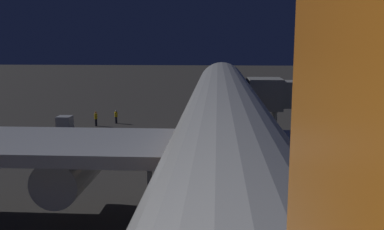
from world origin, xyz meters
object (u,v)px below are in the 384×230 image
object	(u,v)px
jet_bridge	(357,95)
traffic_cone_nose_starboard	(203,127)
ground_crew_near_nose_gear	(116,116)
traffic_cone_nose_port	(239,127)
baggage_container_near_belt	(65,122)
ground_crew_marshaller_fwd	(96,118)
airliner_at_gate	(226,138)

from	to	relation	value
jet_bridge	traffic_cone_nose_starboard	distance (m)	19.13
jet_bridge	ground_crew_near_nose_gear	world-z (taller)	jet_bridge
jet_bridge	traffic_cone_nose_starboard	world-z (taller)	jet_bridge
traffic_cone_nose_port	baggage_container_near_belt	bearing A→B (deg)	1.99
ground_crew_near_nose_gear	ground_crew_marshaller_fwd	bearing A→B (deg)	41.13
ground_crew_near_nose_gear	traffic_cone_nose_starboard	xyz separation A→B (m)	(-11.68, 2.85, -0.72)
ground_crew_near_nose_gear	ground_crew_marshaller_fwd	xyz separation A→B (m)	(2.17, 1.90, 0.04)
baggage_container_near_belt	traffic_cone_nose_starboard	distance (m)	17.35
airliner_at_gate	ground_crew_marshaller_fwd	xyz separation A→B (m)	(16.05, -29.92, -4.54)
ground_crew_near_nose_gear	baggage_container_near_belt	bearing A→B (deg)	32.56
airliner_at_gate	ground_crew_near_nose_gear	distance (m)	35.02
airliner_at_gate	traffic_cone_nose_starboard	world-z (taller)	airliner_at_gate
baggage_container_near_belt	ground_crew_near_nose_gear	xyz separation A→B (m)	(-5.65, -3.61, 0.22)
jet_bridge	traffic_cone_nose_starboard	xyz separation A→B (m)	(15.06, -10.46, -5.43)
airliner_at_gate	ground_crew_near_nose_gear	world-z (taller)	airliner_at_gate
baggage_container_near_belt	ground_crew_marshaller_fwd	xyz separation A→B (m)	(-3.48, -1.71, 0.26)
baggage_container_near_belt	ground_crew_marshaller_fwd	size ratio (longest dim) A/B	0.92
ground_crew_marshaller_fwd	traffic_cone_nose_port	bearing A→B (deg)	177.00
traffic_cone_nose_port	traffic_cone_nose_starboard	bearing A→B (deg)	0.00
jet_bridge	baggage_container_near_belt	bearing A→B (deg)	-16.68
airliner_at_gate	jet_bridge	xyz separation A→B (m)	(-12.86, -18.51, 0.12)
jet_bridge	traffic_cone_nose_port	size ratio (longest dim) A/B	44.02
ground_crew_marshaller_fwd	traffic_cone_nose_port	size ratio (longest dim) A/B	3.42
ground_crew_marshaller_fwd	traffic_cone_nose_starboard	xyz separation A→B (m)	(-13.85, 0.96, -0.77)
jet_bridge	traffic_cone_nose_port	distance (m)	15.90
ground_crew_near_nose_gear	airliner_at_gate	bearing A→B (deg)	113.56
jet_bridge	ground_crew_marshaller_fwd	distance (m)	31.44
baggage_container_near_belt	traffic_cone_nose_port	world-z (taller)	baggage_container_near_belt
ground_crew_near_nose_gear	traffic_cone_nose_starboard	size ratio (longest dim) A/B	3.29
airliner_at_gate	traffic_cone_nose_port	world-z (taller)	airliner_at_gate
ground_crew_marshaller_fwd	traffic_cone_nose_port	xyz separation A→B (m)	(-18.25, 0.96, -0.77)
ground_crew_marshaller_fwd	traffic_cone_nose_port	world-z (taller)	ground_crew_marshaller_fwd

